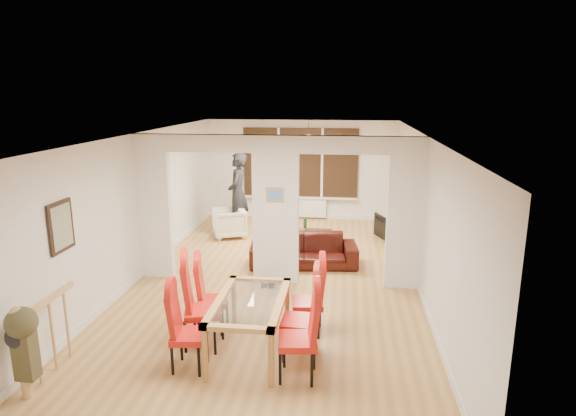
% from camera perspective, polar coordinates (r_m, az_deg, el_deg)
% --- Properties ---
extents(floor, '(5.00, 9.00, 0.01)m').
position_cam_1_polar(floor, '(8.75, -1.41, -8.58)').
color(floor, '#B58549').
rests_on(floor, ground).
extents(room_walls, '(5.00, 9.00, 2.60)m').
position_cam_1_polar(room_walls, '(8.35, -1.46, -0.29)').
color(room_walls, silver).
rests_on(room_walls, floor).
extents(divider_wall, '(5.00, 0.18, 2.60)m').
position_cam_1_polar(divider_wall, '(8.35, -1.46, -0.29)').
color(divider_wall, white).
rests_on(divider_wall, floor).
extents(bay_window_blinds, '(3.00, 0.08, 1.80)m').
position_cam_1_polar(bay_window_blinds, '(12.64, 1.47, 5.40)').
color(bay_window_blinds, black).
rests_on(bay_window_blinds, room_walls).
extents(radiator, '(1.40, 0.08, 0.50)m').
position_cam_1_polar(radiator, '(12.83, 1.42, 0.06)').
color(radiator, white).
rests_on(radiator, floor).
extents(pendant_light, '(0.36, 0.36, 0.36)m').
position_cam_1_polar(pendant_light, '(11.41, 2.45, 7.79)').
color(pendant_light, orange).
rests_on(pendant_light, room_walls).
extents(stair_newel, '(0.40, 1.20, 1.10)m').
position_cam_1_polar(stair_newel, '(6.53, -26.44, -12.88)').
color(stair_newel, tan).
rests_on(stair_newel, floor).
extents(wall_poster, '(0.04, 0.52, 0.67)m').
position_cam_1_polar(wall_poster, '(6.92, -25.31, -2.00)').
color(wall_poster, gray).
rests_on(wall_poster, room_walls).
extents(pillar_photo, '(0.30, 0.03, 0.25)m').
position_cam_1_polar(pillar_photo, '(8.19, -1.57, 1.58)').
color(pillar_photo, '#4C8CD8').
rests_on(pillar_photo, divider_wall).
extents(dining_table, '(0.88, 1.56, 0.73)m').
position_cam_1_polar(dining_table, '(6.41, -4.49, -13.71)').
color(dining_table, '#AF7F40').
rests_on(dining_table, floor).
extents(dining_chair_la, '(0.46, 0.46, 1.02)m').
position_cam_1_polar(dining_chair_la, '(6.10, -11.69, -13.97)').
color(dining_chair_la, red).
rests_on(dining_chair_la, floor).
extents(dining_chair_lb, '(0.58, 0.58, 1.19)m').
position_cam_1_polar(dining_chair_lb, '(6.51, -10.02, -11.21)').
color(dining_chair_lb, red).
rests_on(dining_chair_lb, floor).
extents(dining_chair_lc, '(0.48, 0.48, 1.02)m').
position_cam_1_polar(dining_chair_lc, '(6.94, -8.97, -10.31)').
color(dining_chair_lc, red).
rests_on(dining_chair_lc, floor).
extents(dining_chair_ra, '(0.50, 0.50, 1.12)m').
position_cam_1_polar(dining_chair_ra, '(5.79, 1.16, -14.71)').
color(dining_chair_ra, red).
rests_on(dining_chair_ra, floor).
extents(dining_chair_rb, '(0.47, 0.47, 1.12)m').
position_cam_1_polar(dining_chair_rb, '(6.21, 1.39, -12.63)').
color(dining_chair_rb, red).
rests_on(dining_chair_rb, floor).
extents(dining_chair_rc, '(0.47, 0.47, 1.05)m').
position_cam_1_polar(dining_chair_rc, '(6.79, 2.32, -10.57)').
color(dining_chair_rc, red).
rests_on(dining_chair_rc, floor).
extents(sofa, '(2.14, 1.03, 0.60)m').
position_cam_1_polar(sofa, '(9.41, 1.86, -5.02)').
color(sofa, black).
rests_on(sofa, floor).
extents(armchair, '(0.94, 0.95, 0.67)m').
position_cam_1_polar(armchair, '(11.28, -6.99, -1.75)').
color(armchair, beige).
rests_on(armchair, floor).
extents(person, '(0.72, 0.49, 1.93)m').
position_cam_1_polar(person, '(11.42, -5.96, 1.71)').
color(person, black).
rests_on(person, floor).
extents(television, '(0.89, 0.46, 0.53)m').
position_cam_1_polar(television, '(11.21, 10.83, -2.38)').
color(television, black).
rests_on(television, floor).
extents(coffee_table, '(1.06, 0.61, 0.23)m').
position_cam_1_polar(coffee_table, '(10.95, 2.53, -3.34)').
color(coffee_table, '#331F11').
rests_on(coffee_table, floor).
extents(bottle, '(0.08, 0.08, 0.30)m').
position_cam_1_polar(bottle, '(10.92, 2.04, -1.91)').
color(bottle, '#143F19').
rests_on(bottle, coffee_table).
extents(bowl, '(0.23, 0.23, 0.06)m').
position_cam_1_polar(bowl, '(10.82, 1.60, -2.73)').
color(bowl, '#331F11').
rests_on(bowl, coffee_table).
extents(shoes, '(0.22, 0.24, 0.09)m').
position_cam_1_polar(shoes, '(8.50, -2.33, -8.95)').
color(shoes, black).
rests_on(shoes, floor).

